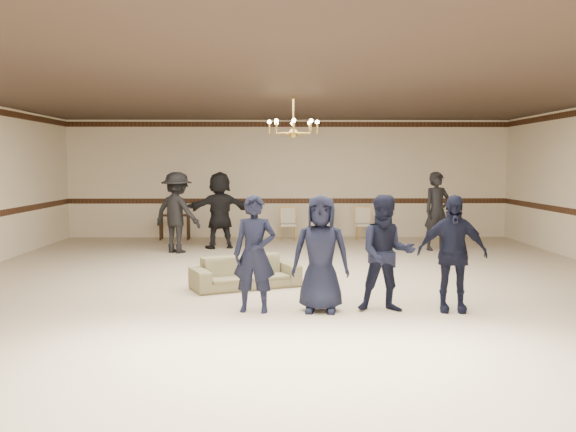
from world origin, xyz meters
name	(u,v)px	position (x,y,z in m)	size (l,w,h in m)	color
room	(295,190)	(0.00, 0.00, 1.60)	(12.01, 14.01, 3.21)	#BEAA92
chair_rail	(288,201)	(0.00, 6.99, 1.00)	(12.00, 0.02, 0.14)	#3B1D11
crown_molding	(288,124)	(0.00, 6.99, 3.08)	(12.00, 0.02, 0.14)	#3B1D11
chandelier	(293,115)	(0.00, 1.00, 2.88)	(0.94, 0.94, 0.89)	#B5893A
boy_a	(255,254)	(-0.59, -1.59, 0.80)	(0.58, 0.38, 1.60)	black
boy_b	(321,254)	(0.31, -1.59, 0.80)	(0.78, 0.51, 1.60)	black
boy_c	(386,253)	(1.21, -1.59, 0.80)	(0.78, 0.61, 1.60)	black
boy_d	(452,253)	(2.11, -1.59, 0.80)	(0.94, 0.39, 1.60)	black
settee	(246,272)	(-0.80, 0.05, 0.25)	(1.75, 0.68, 0.51)	#726E4C
adult_left	(177,212)	(-2.57, 4.08, 0.92)	(1.18, 0.68, 1.83)	black
adult_mid	(220,210)	(-1.67, 4.78, 0.92)	(1.70, 0.54, 1.83)	black
adult_right	(437,211)	(3.43, 4.38, 0.92)	(0.67, 0.44, 1.83)	black
banquet_chair_left	(288,224)	(-0.02, 6.25, 0.43)	(0.41, 0.41, 0.86)	beige
banquet_chair_mid	(326,224)	(0.98, 6.25, 0.43)	(0.41, 0.41, 0.86)	beige
banquet_chair_right	(364,224)	(1.98, 6.25, 0.43)	(0.41, 0.41, 0.86)	beige
console_table	(175,227)	(-3.02, 6.45, 0.34)	(0.81, 0.34, 0.68)	black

